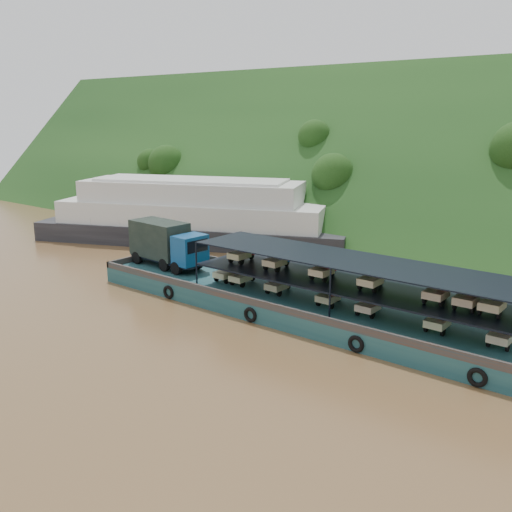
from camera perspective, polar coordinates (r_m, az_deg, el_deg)
The scene contains 4 objects.
ground at distance 40.60m, azimuth -0.44°, elevation -5.62°, with size 160.00×160.00×0.00m, color brown.
hillside at distance 71.27m, azimuth 18.15°, elevation 2.28°, with size 140.00×28.00×28.00m, color #133312.
cargo_barge at distance 40.63m, azimuth 3.02°, elevation -3.77°, with size 35.00×7.18×4.93m.
passenger_ferry at distance 62.63m, azimuth -6.41°, elevation 4.14°, with size 34.59×21.43×6.89m.
Camera 1 is at (24.13, -29.65, 13.65)m, focal length 40.00 mm.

